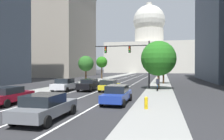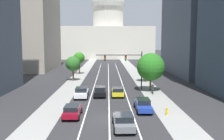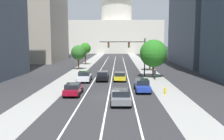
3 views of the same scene
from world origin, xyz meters
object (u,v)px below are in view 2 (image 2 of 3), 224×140
(cyclist, at_px, (153,89))
(street_tree_near_left, at_px, (73,64))
(street_tree_far_right, at_px, (146,64))
(traffic_signal_mast, at_px, (127,63))
(car_crimson, at_px, (72,111))
(car_black, at_px, (100,91))
(car_white, at_px, (82,92))
(street_tree_near_right, at_px, (151,67))
(street_tree_mid_left, at_px, (79,58))
(car_blue, at_px, (143,105))
(capitol_building, at_px, (108,32))
(fire_hydrant, at_px, (167,111))
(car_yellow, at_px, (118,92))
(car_gray, at_px, (124,121))

(cyclist, distance_m, street_tree_near_left, 20.87)
(street_tree_near_left, distance_m, street_tree_far_right, 15.77)
(traffic_signal_mast, bearing_deg, street_tree_far_right, 61.84)
(traffic_signal_mast, height_order, street_tree_far_right, traffic_signal_mast)
(traffic_signal_mast, relative_size, cyclist, 4.81)
(car_crimson, xyz_separation_m, street_tree_far_right, (12.07, 25.12, 2.99))
(car_black, height_order, car_white, car_white)
(car_white, distance_m, street_tree_near_left, 17.53)
(car_black, height_order, car_crimson, car_black)
(street_tree_far_right, height_order, street_tree_near_right, street_tree_near_right)
(car_black, xyz_separation_m, street_tree_mid_left, (-6.33, 27.17, 3.52))
(car_crimson, bearing_deg, car_blue, -73.77)
(cyclist, relative_size, street_tree_mid_left, 0.30)
(street_tree_mid_left, bearing_deg, car_black, -76.88)
(street_tree_far_right, xyz_separation_m, street_tree_near_right, (-0.66, -10.15, 0.46))
(capitol_building, distance_m, fire_hydrant, 105.11)
(car_black, xyz_separation_m, fire_hydrant, (8.11, -10.52, -0.31))
(car_blue, relative_size, car_white, 1.04)
(capitol_building, bearing_deg, traffic_signal_mast, -87.87)
(car_yellow, height_order, fire_hydrant, car_yellow)
(car_crimson, relative_size, cyclist, 2.45)
(car_gray, relative_size, car_white, 1.04)
(fire_hydrant, distance_m, street_tree_far_right, 24.74)
(capitol_building, xyz_separation_m, fire_hydrant, (6.71, -104.09, -13.03))
(car_crimson, height_order, street_tree_near_left, street_tree_near_left)
(car_black, xyz_separation_m, street_tree_near_right, (8.62, 3.82, 3.42))
(car_black, height_order, traffic_signal_mast, traffic_signal_mast)
(car_crimson, height_order, cyclist, cyclist)
(capitol_building, bearing_deg, car_yellow, -89.15)
(car_gray, distance_m, car_yellow, 14.63)
(car_crimson, xyz_separation_m, fire_hydrant, (10.89, 0.63, -0.28))
(street_tree_far_right, bearing_deg, street_tree_near_right, -93.74)
(capitol_building, distance_m, car_black, 94.44)
(car_yellow, xyz_separation_m, street_tree_mid_left, (-9.12, 27.52, 3.54))
(car_yellow, distance_m, fire_hydrant, 11.48)
(car_black, relative_size, cyclist, 2.75)
(capitol_building, bearing_deg, street_tree_near_right, -85.39)
(car_black, xyz_separation_m, street_tree_far_right, (9.29, 13.97, 2.97))
(capitol_building, xyz_separation_m, cyclist, (7.18, -92.12, -12.64))
(fire_hydrant, xyz_separation_m, street_tree_near_right, (0.52, 14.34, 3.74))
(capitol_building, xyz_separation_m, street_tree_mid_left, (-7.73, -66.40, -9.20))
(street_tree_mid_left, bearing_deg, car_gray, -77.79)
(street_tree_mid_left, bearing_deg, car_blue, -71.62)
(car_yellow, bearing_deg, street_tree_near_left, 30.63)
(traffic_signal_mast, height_order, cyclist, traffic_signal_mast)
(traffic_signal_mast, height_order, street_tree_near_right, traffic_signal_mast)
(cyclist, height_order, street_tree_far_right, street_tree_far_right)
(car_yellow, bearing_deg, street_tree_near_right, -53.56)
(car_blue, relative_size, cyclist, 2.76)
(street_tree_near_right, bearing_deg, capitol_building, 94.61)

